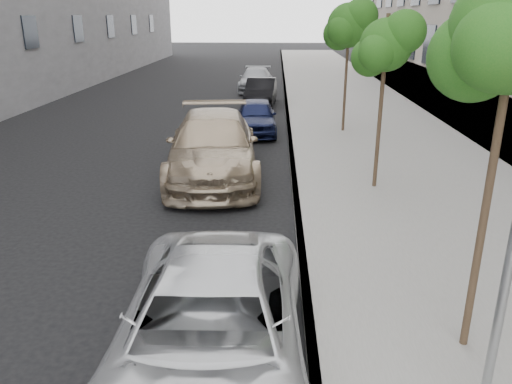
# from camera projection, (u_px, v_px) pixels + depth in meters

# --- Properties ---
(sidewalk) EXTENTS (6.40, 72.00, 0.14)m
(sidewalk) POSITION_uv_depth(u_px,v_px,m) (341.00, 94.00, 27.82)
(sidewalk) COLOR gray
(sidewalk) RESTS_ON ground
(curb) EXTENTS (0.15, 72.00, 0.14)m
(curb) POSITION_uv_depth(u_px,v_px,m) (285.00, 94.00, 27.94)
(curb) COLOR #9E9B93
(curb) RESTS_ON ground
(tree_mid) EXTENTS (1.60, 1.40, 4.26)m
(tree_mid) POSITION_uv_depth(u_px,v_px,m) (387.00, 45.00, 11.61)
(tree_mid) COLOR #38281C
(tree_mid) RESTS_ON sidewalk
(tree_far) EXTENTS (1.85, 1.65, 4.70)m
(tree_far) POSITION_uv_depth(u_px,v_px,m) (350.00, 25.00, 17.63)
(tree_far) COLOR #38281C
(tree_far) RESTS_ON sidewalk
(minivan) EXTENTS (2.40, 5.03, 1.38)m
(minivan) POSITION_uv_depth(u_px,v_px,m) (210.00, 332.00, 5.96)
(minivan) COLOR silver
(minivan) RESTS_ON ground
(suv) EXTENTS (2.97, 6.14, 1.72)m
(suv) POSITION_uv_depth(u_px,v_px,m) (213.00, 146.00, 13.74)
(suv) COLOR tan
(suv) RESTS_ON ground
(sedan_blue) EXTENTS (1.67, 3.81, 1.28)m
(sedan_blue) POSITION_uv_depth(u_px,v_px,m) (256.00, 116.00, 18.90)
(sedan_blue) COLOR #101637
(sedan_blue) RESTS_ON ground
(sedan_black) EXTENTS (1.58, 4.05, 1.31)m
(sedan_black) POSITION_uv_depth(u_px,v_px,m) (261.00, 92.00, 24.70)
(sedan_black) COLOR black
(sedan_black) RESTS_ON ground
(sedan_rear) EXTENTS (1.96, 4.60, 1.32)m
(sedan_rear) POSITION_uv_depth(u_px,v_px,m) (256.00, 80.00, 29.31)
(sedan_rear) COLOR gray
(sedan_rear) RESTS_ON ground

